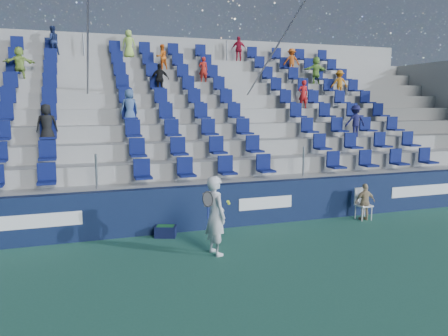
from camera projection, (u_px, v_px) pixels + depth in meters
name	position (u px, v px, depth m)	size (l,w,h in m)	color
ground	(258.00, 268.00, 9.04)	(70.00, 70.00, 0.00)	#29614D
sponsor_wall	(213.00, 206.00, 11.90)	(24.00, 0.32, 1.20)	#101C3E
grandstand	(173.00, 137.00, 16.45)	(24.00, 8.17, 6.63)	#969691
tennis_player	(215.00, 215.00, 9.77)	(0.69, 0.73, 1.79)	silver
line_judge_chair	(362.00, 201.00, 12.86)	(0.43, 0.44, 0.92)	white
line_judge	(365.00, 202.00, 12.72)	(0.63, 0.26, 1.08)	tan
ball_bin	(166.00, 231.00, 11.15)	(0.61, 0.50, 0.30)	#0E1233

